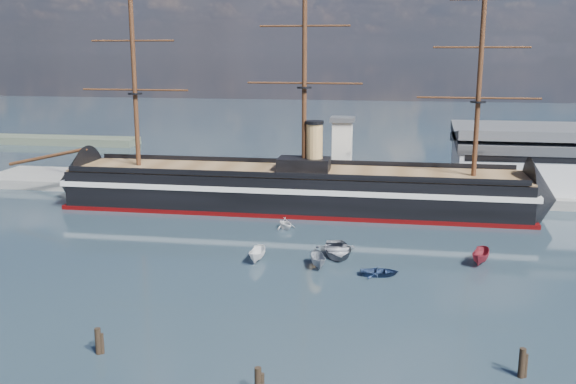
# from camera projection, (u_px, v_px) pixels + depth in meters

# --- Properties ---
(ground) EXTENTS (600.00, 600.00, 0.00)m
(ground) POSITION_uv_depth(u_px,v_px,m) (306.00, 239.00, 106.74)
(ground) COLOR #20313D
(ground) RESTS_ON ground
(quay) EXTENTS (180.00, 18.00, 2.00)m
(quay) POSITION_uv_depth(u_px,v_px,m) (374.00, 194.00, 139.72)
(quay) COLOR slate
(quay) RESTS_ON ground
(quay_tower) EXTENTS (5.00, 5.00, 15.00)m
(quay_tower) POSITION_uv_depth(u_px,v_px,m) (342.00, 151.00, 135.88)
(quay_tower) COLOR silver
(quay_tower) RESTS_ON ground
(warship) EXTENTS (112.92, 16.68, 53.94)m
(warship) POSITION_uv_depth(u_px,v_px,m) (285.00, 189.00, 126.26)
(warship) COLOR black
(warship) RESTS_ON ground
(motorboat_a) EXTENTS (6.26, 2.43, 2.48)m
(motorboat_a) POSITION_uv_depth(u_px,v_px,m) (257.00, 261.00, 95.33)
(motorboat_a) COLOR white
(motorboat_a) RESTS_ON ground
(motorboat_b) EXTENTS (1.75, 3.46, 1.55)m
(motorboat_b) POSITION_uv_depth(u_px,v_px,m) (379.00, 276.00, 89.33)
(motorboat_b) COLOR navy
(motorboat_b) RESTS_ON ground
(motorboat_c) EXTENTS (6.62, 3.80, 2.50)m
(motorboat_c) POSITION_uv_depth(u_px,v_px,m) (318.00, 267.00, 92.64)
(motorboat_c) COLOR gray
(motorboat_c) RESTS_ON ground
(motorboat_d) EXTENTS (6.52, 6.01, 2.28)m
(motorboat_d) POSITION_uv_depth(u_px,v_px,m) (285.00, 229.00, 112.64)
(motorboat_d) COLOR white
(motorboat_d) RESTS_ON ground
(motorboat_f) EXTENTS (7.23, 4.30, 2.72)m
(motorboat_f) POSITION_uv_depth(u_px,v_px,m) (480.00, 264.00, 94.14)
(motorboat_f) COLOR maroon
(motorboat_f) RESTS_ON ground
(motorboat_g) EXTENTS (5.83, 3.27, 2.57)m
(motorboat_g) POSITION_uv_depth(u_px,v_px,m) (337.00, 255.00, 98.06)
(motorboat_g) COLOR slate
(motorboat_g) RESTS_ON ground
(piling_near_left) EXTENTS (0.64, 0.64, 3.52)m
(piling_near_left) POSITION_uv_depth(u_px,v_px,m) (99.00, 354.00, 66.38)
(piling_near_left) COLOR black
(piling_near_left) RESTS_ON ground
(piling_near_right) EXTENTS (0.64, 0.64, 3.69)m
(piling_near_right) POSITION_uv_depth(u_px,v_px,m) (521.00, 377.00, 61.62)
(piling_near_right) COLOR black
(piling_near_right) RESTS_ON ground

